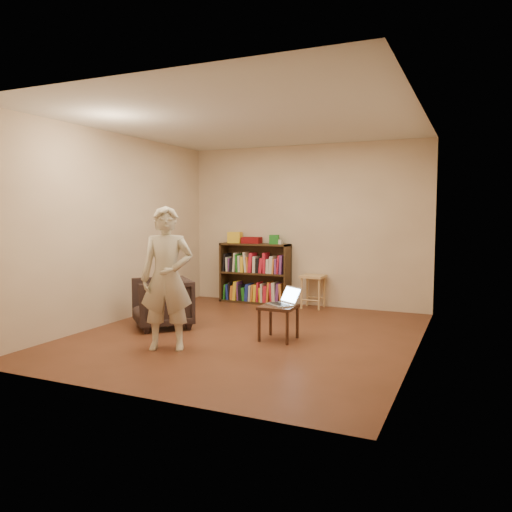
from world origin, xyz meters
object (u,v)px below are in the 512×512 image
at_px(bookshelf, 255,277).
at_px(laptop, 285,301).
at_px(person, 167,278).
at_px(armchair, 162,303).
at_px(side_table, 279,311).
at_px(stool, 313,281).

bearing_deg(bookshelf, laptop, -57.68).
relative_size(bookshelf, person, 0.76).
bearing_deg(bookshelf, armchair, -99.95).
height_order(side_table, person, person).
relative_size(armchair, person, 0.45).
xyz_separation_m(armchair, side_table, (1.65, 0.02, 0.02)).
relative_size(stool, person, 0.33).
bearing_deg(armchair, bookshelf, 124.34).
bearing_deg(armchair, stool, 100.32).
relative_size(armchair, side_table, 1.74).
xyz_separation_m(bookshelf, armchair, (-0.38, -2.16, -0.11)).
height_order(side_table, laptop, laptop).
bearing_deg(laptop, person, -104.14).
relative_size(armchair, laptop, 1.63).
bearing_deg(armchair, side_table, 44.84).
xyz_separation_m(bookshelf, stool, (1.04, -0.06, -0.02)).
distance_m(bookshelf, armchair, 2.20).
height_order(laptop, person, person).
relative_size(bookshelf, side_table, 2.90).
distance_m(bookshelf, person, 3.06).
distance_m(bookshelf, stool, 1.04).
height_order(bookshelf, person, person).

